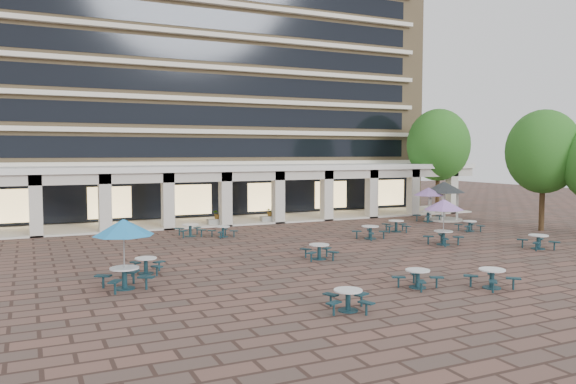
% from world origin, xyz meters
% --- Properties ---
extents(ground, '(120.00, 120.00, 0.00)m').
position_xyz_m(ground, '(0.00, 0.00, 0.00)').
color(ground, brown).
rests_on(ground, ground).
extents(apartment_building, '(40.00, 15.50, 25.20)m').
position_xyz_m(apartment_building, '(0.00, 25.47, 12.60)').
color(apartment_building, '#957C54').
rests_on(apartment_building, ground).
extents(retail_arcade, '(42.00, 6.60, 4.40)m').
position_xyz_m(retail_arcade, '(0.00, 14.80, 3.00)').
color(retail_arcade, white).
rests_on(retail_arcade, ground).
extents(picnic_table_0, '(2.02, 2.02, 0.74)m').
position_xyz_m(picnic_table_0, '(-5.42, -10.46, 0.44)').
color(picnic_table_0, '#13313A').
rests_on(picnic_table_0, ground).
extents(picnic_table_1, '(1.79, 1.79, 0.77)m').
position_xyz_m(picnic_table_1, '(1.42, -10.10, 0.46)').
color(picnic_table_1, '#13313A').
rests_on(picnic_table_1, ground).
extents(picnic_table_2, '(1.95, 1.95, 0.73)m').
position_xyz_m(picnic_table_2, '(-1.21, -8.80, 0.44)').
color(picnic_table_2, '#13313A').
rests_on(picnic_table_2, ground).
extents(picnic_table_3, '(2.01, 2.01, 0.79)m').
position_xyz_m(picnic_table_3, '(10.60, -4.33, 0.47)').
color(picnic_table_3, '#13313A').
rests_on(picnic_table_3, ground).
extents(picnic_table_4, '(2.39, 2.39, 2.76)m').
position_xyz_m(picnic_table_4, '(-11.82, -4.08, 2.34)').
color(picnic_table_4, '#13313A').
rests_on(picnic_table_4, ground).
extents(picnic_table_5, '(1.96, 1.96, 0.77)m').
position_xyz_m(picnic_table_5, '(-1.94, -1.86, 0.46)').
color(picnic_table_5, '#13313A').
rests_on(picnic_table_5, ground).
extents(picnic_table_6, '(2.30, 2.30, 2.65)m').
position_xyz_m(picnic_table_6, '(6.75, -0.95, 2.25)').
color(picnic_table_6, '#13313A').
rests_on(picnic_table_6, ground).
extents(picnic_table_7, '(1.78, 1.78, 0.71)m').
position_xyz_m(picnic_table_7, '(12.21, 2.78, 0.43)').
color(picnic_table_7, '#13313A').
rests_on(picnic_table_7, ground).
extents(picnic_table_8, '(1.91, 1.91, 0.72)m').
position_xyz_m(picnic_table_8, '(-10.53, -1.63, 0.43)').
color(picnic_table_8, '#13313A').
rests_on(picnic_table_8, ground).
extents(picnic_table_9, '(1.79, 1.79, 0.69)m').
position_xyz_m(picnic_table_9, '(-3.97, 7.39, 0.41)').
color(picnic_table_9, '#13313A').
rests_on(picnic_table_9, ground).
extents(picnic_table_10, '(2.12, 2.12, 0.81)m').
position_xyz_m(picnic_table_10, '(4.14, 2.78, 0.48)').
color(picnic_table_10, '#13313A').
rests_on(picnic_table_10, ground).
extents(picnic_table_11, '(2.30, 2.30, 2.66)m').
position_xyz_m(picnic_table_11, '(13.09, 8.27, 2.26)').
color(picnic_table_11, '#13313A').
rests_on(picnic_table_11, ground).
extents(picnic_table_12, '(1.83, 1.83, 0.80)m').
position_xyz_m(picnic_table_12, '(-5.79, 8.53, 0.48)').
color(picnic_table_12, '#13313A').
rests_on(picnic_table_12, ground).
extents(picnic_table_13, '(2.13, 2.13, 0.78)m').
position_xyz_m(picnic_table_13, '(7.49, 4.69, 0.46)').
color(picnic_table_13, '#13313A').
rests_on(picnic_table_13, ground).
extents(gazebo, '(3.29, 3.29, 3.06)m').
position_xyz_m(gazebo, '(14.73, 8.41, 2.31)').
color(gazebo, beige).
rests_on(gazebo, ground).
extents(tree_east_a, '(5.00, 5.00, 8.33)m').
position_xyz_m(tree_east_a, '(16.92, 0.93, 5.44)').
color(tree_east_a, '#45331B').
rests_on(tree_east_a, ground).
extents(tree_east_c, '(5.57, 5.57, 9.27)m').
position_xyz_m(tree_east_c, '(18.05, 13.16, 6.06)').
color(tree_east_c, '#45331B').
rests_on(tree_east_c, ground).
extents(planter_left, '(1.50, 0.82, 1.31)m').
position_xyz_m(planter_left, '(-2.56, 12.90, 0.55)').
color(planter_left, gray).
rests_on(planter_left, ground).
extents(planter_right, '(1.50, 0.74, 1.26)m').
position_xyz_m(planter_right, '(1.65, 12.90, 0.50)').
color(planter_right, gray).
rests_on(planter_right, ground).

